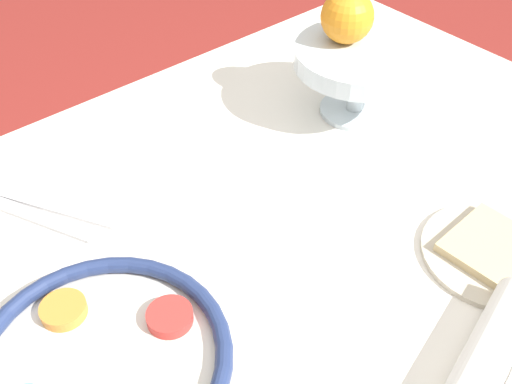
# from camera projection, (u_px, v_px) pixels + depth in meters

# --- Properties ---
(seder_plate) EXTENTS (0.29, 0.29, 0.03)m
(seder_plate) POSITION_uv_depth(u_px,v_px,m) (102.00, 362.00, 0.64)
(seder_plate) COLOR silver
(seder_plate) RESTS_ON dining_table
(fruit_stand) EXTENTS (0.21, 0.21, 0.12)m
(fruit_stand) POSITION_uv_depth(u_px,v_px,m) (360.00, 62.00, 0.95)
(fruit_stand) COLOR silver
(fruit_stand) RESTS_ON dining_table
(orange_fruit) EXTENTS (0.08, 0.08, 0.08)m
(orange_fruit) POSITION_uv_depth(u_px,v_px,m) (347.00, 17.00, 0.92)
(orange_fruit) COLOR orange
(orange_fruit) RESTS_ON fruit_stand
(bread_plate) EXTENTS (0.19, 0.19, 0.02)m
(bread_plate) POSITION_uv_depth(u_px,v_px,m) (494.00, 252.00, 0.77)
(bread_plate) COLOR beige
(bread_plate) RESTS_ON dining_table
(napkin_roll) EXTENTS (0.18, 0.09, 0.05)m
(napkin_roll) POSITION_uv_depth(u_px,v_px,m) (494.00, 344.00, 0.65)
(napkin_roll) COLOR white
(napkin_roll) RESTS_ON dining_table
(fork_left) EXTENTS (0.10, 0.18, 0.01)m
(fork_left) POSITION_uv_depth(u_px,v_px,m) (35.00, 217.00, 0.82)
(fork_left) COLOR silver
(fork_left) RESTS_ON dining_table
(fork_right) EXTENTS (0.11, 0.18, 0.01)m
(fork_right) POSITION_uv_depth(u_px,v_px,m) (55.00, 207.00, 0.84)
(fork_right) COLOR silver
(fork_right) RESTS_ON dining_table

